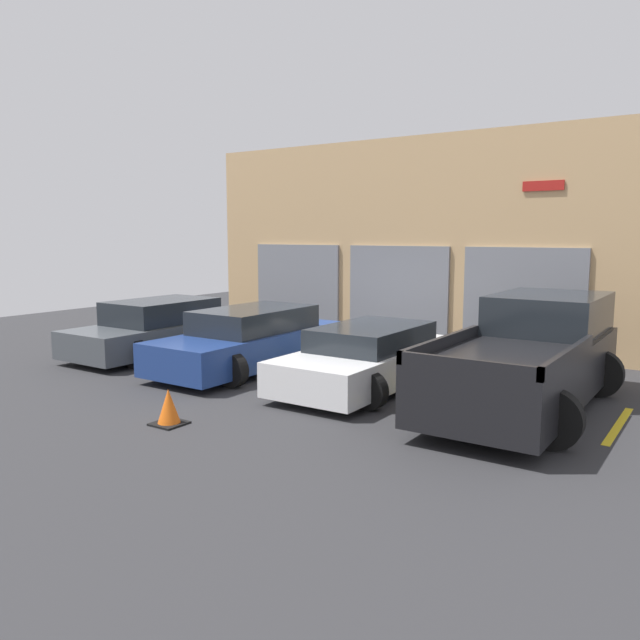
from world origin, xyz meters
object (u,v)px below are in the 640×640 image
object	(u,v)px
sedan_white	(369,357)
sedan_side	(252,340)
traffic_cone	(169,408)
van_right	(159,329)
pickup_truck	(530,357)

from	to	relation	value
sedan_white	sedan_side	xyz separation A→B (m)	(-2.88, 0.00, 0.06)
sedan_white	traffic_cone	bearing A→B (deg)	-109.45
sedan_side	van_right	xyz separation A→B (m)	(-2.88, 0.00, -0.01)
van_right	traffic_cone	distance (m)	5.83
traffic_cone	sedan_white	bearing A→B (deg)	70.55
sedan_white	pickup_truck	bearing A→B (deg)	5.70
sedan_white	van_right	bearing A→B (deg)	179.95
sedan_white	sedan_side	size ratio (longest dim) A/B	0.92
sedan_white	van_right	size ratio (longest dim) A/B	0.99
sedan_side	traffic_cone	world-z (taller)	sedan_side
traffic_cone	van_right	bearing A→B (deg)	139.53
pickup_truck	van_right	size ratio (longest dim) A/B	1.20
pickup_truck	van_right	world-z (taller)	pickup_truck
pickup_truck	traffic_cone	size ratio (longest dim) A/B	9.63
sedan_side	van_right	distance (m)	2.88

